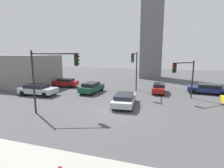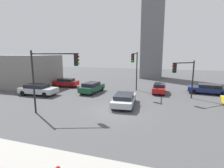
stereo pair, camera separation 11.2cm
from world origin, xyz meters
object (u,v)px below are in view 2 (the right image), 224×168
at_px(car_1, 124,99).
at_px(car_3, 38,89).
at_px(car_0, 65,82).
at_px(traffic_light_2, 54,69).
at_px(traffic_light_0, 135,64).
at_px(car_6, 92,87).
at_px(traffic_light_1, 183,72).
at_px(car_2, 208,89).
at_px(car_4, 159,88).

distance_m(car_1, car_3, 11.72).
xyz_separation_m(car_0, car_1, (11.49, -7.07, -0.05)).
bearing_deg(car_3, traffic_light_2, -40.52).
xyz_separation_m(traffic_light_0, car_3, (-11.62, -4.98, -3.20)).
bearing_deg(traffic_light_0, car_3, -68.21).
bearing_deg(car_6, traffic_light_1, -86.01).
distance_m(car_3, car_6, 6.92).
height_order(car_2, car_6, car_6).
height_order(car_2, car_4, car_2).
bearing_deg(traffic_light_2, car_1, 16.57).
bearing_deg(traffic_light_0, car_1, -0.93).
bearing_deg(car_2, traffic_light_0, 21.20).
height_order(car_0, car_6, car_6).
xyz_separation_m(car_2, car_4, (-6.20, -1.46, -0.02)).
relative_size(car_0, car_3, 0.91).
height_order(traffic_light_2, car_0, traffic_light_2).
xyz_separation_m(car_0, car_2, (20.83, 1.53, -0.03)).
height_order(traffic_light_0, car_0, traffic_light_0).
relative_size(car_0, car_4, 1.11).
distance_m(car_0, car_4, 14.64).
bearing_deg(car_0, car_6, 151.20).
distance_m(car_2, car_4, 6.37).
relative_size(traffic_light_2, car_6, 1.25).
xyz_separation_m(car_0, car_4, (14.64, 0.07, -0.05)).
bearing_deg(car_6, car_3, 124.50).
distance_m(traffic_light_0, car_3, 13.04).
xyz_separation_m(car_1, car_3, (-11.67, 1.08, 0.09)).
height_order(traffic_light_0, car_1, traffic_light_0).
distance_m(car_1, car_4, 7.80).
height_order(car_1, car_2, car_2).
distance_m(traffic_light_1, car_4, 4.66).
relative_size(car_0, car_2, 0.88).
bearing_deg(traffic_light_1, car_4, -88.57).
relative_size(traffic_light_0, traffic_light_2, 0.99).
distance_m(traffic_light_1, traffic_light_2, 13.96).
bearing_deg(car_0, car_2, 179.20).
distance_m(car_1, car_6, 7.22).
xyz_separation_m(traffic_light_1, traffic_light_2, (-11.23, -8.25, 0.77)).
xyz_separation_m(traffic_light_0, car_1, (0.05, -6.06, -3.29)).
height_order(traffic_light_2, car_3, traffic_light_2).
bearing_deg(car_0, car_1, 143.40).
bearing_deg(car_1, car_2, -52.63).
xyz_separation_m(traffic_light_2, car_1, (5.40, 3.95, -3.31)).
relative_size(traffic_light_2, car_2, 1.12).
distance_m(car_2, car_3, 22.32).
height_order(traffic_light_2, car_6, traffic_light_2).
relative_size(car_1, car_6, 1.09).
height_order(traffic_light_1, car_3, traffic_light_1).
bearing_deg(car_0, traffic_light_0, 169.96).
bearing_deg(car_0, traffic_light_1, 165.93).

